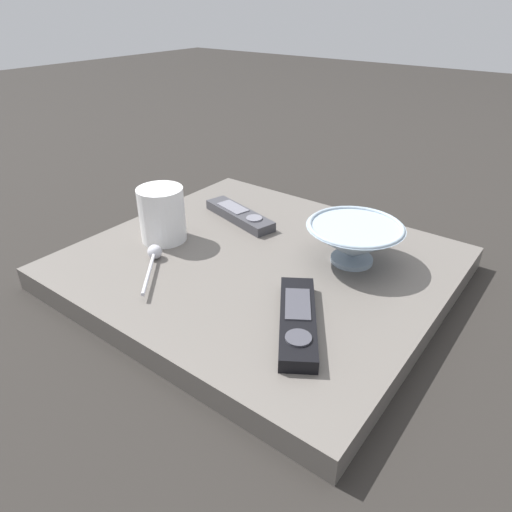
% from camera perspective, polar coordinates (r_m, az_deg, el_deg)
% --- Properties ---
extents(ground_plane, '(6.00, 6.00, 0.00)m').
position_cam_1_polar(ground_plane, '(0.85, 0.39, -2.67)').
color(ground_plane, black).
extents(table, '(0.62, 0.57, 0.04)m').
position_cam_1_polar(table, '(0.84, 0.39, -1.48)').
color(table, '#5B5651').
rests_on(table, ground).
extents(cereal_bowl, '(0.17, 0.17, 0.07)m').
position_cam_1_polar(cereal_bowl, '(0.82, 12.00, 1.84)').
color(cereal_bowl, '#8C9EAD').
rests_on(cereal_bowl, table).
extents(coffee_mug, '(0.09, 0.09, 0.10)m').
position_cam_1_polar(coffee_mug, '(0.89, -11.54, 5.06)').
color(coffee_mug, white).
rests_on(coffee_mug, table).
extents(teaspoon, '(0.10, 0.12, 0.03)m').
position_cam_1_polar(teaspoon, '(0.83, -12.55, 0.02)').
color(teaspoon, silver).
rests_on(teaspoon, table).
extents(tv_remote_near, '(0.19, 0.09, 0.02)m').
position_cam_1_polar(tv_remote_near, '(0.97, -2.06, 5.08)').
color(tv_remote_near, '#38383D').
rests_on(tv_remote_near, table).
extents(tv_remote_far, '(0.15, 0.19, 0.02)m').
position_cam_1_polar(tv_remote_far, '(0.66, 5.17, -7.89)').
color(tv_remote_far, black).
rests_on(tv_remote_far, table).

